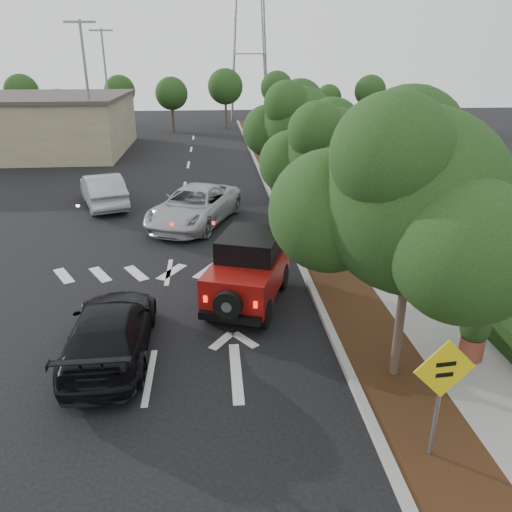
{
  "coord_description": "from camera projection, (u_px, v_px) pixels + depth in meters",
  "views": [
    {
      "loc": [
        1.6,
        -9.81,
        6.9
      ],
      "look_at": [
        2.73,
        3.0,
        1.71
      ],
      "focal_mm": 35.0,
      "sensor_mm": 36.0,
      "label": 1
    }
  ],
  "objects": [
    {
      "name": "silver_suv_ahead",
      "position": [
        194.0,
        206.0,
        21.68
      ],
      "size": [
        4.62,
        6.33,
        1.6
      ],
      "primitive_type": "imported",
      "rotation": [
        0.0,
        0.0,
        -0.39
      ],
      "color": "#AFB1B7",
      "rests_on": "ground"
    },
    {
      "name": "street_tree_far",
      "position": [
        297.0,
        209.0,
        23.98
      ],
      "size": [
        3.4,
        3.4,
        5.62
      ],
      "primitive_type": null,
      "color": "black",
      "rests_on": "ground"
    },
    {
      "name": "black_suv_oncoming",
      "position": [
        110.0,
        331.0,
        12.1
      ],
      "size": [
        2.0,
        4.74,
        1.37
      ],
      "primitive_type": "imported",
      "rotation": [
        0.0,
        0.0,
        3.16
      ],
      "color": "black",
      "rests_on": "ground"
    },
    {
      "name": "parked_suv",
      "position": [
        44.0,
        150.0,
        34.32
      ],
      "size": [
        5.07,
        3.1,
        1.61
      ],
      "primitive_type": "imported",
      "rotation": [
        0.0,
        0.0,
        1.84
      ],
      "color": "#A4A5AB",
      "rests_on": "ground"
    },
    {
      "name": "red_jeep",
      "position": [
        250.0,
        268.0,
        14.75
      ],
      "size": [
        2.9,
        4.24,
        2.08
      ],
      "rotation": [
        0.0,
        0.0,
        -0.33
      ],
      "color": "black",
      "rests_on": "ground"
    },
    {
      "name": "sidewalk",
      "position": [
        341.0,
        213.0,
        23.19
      ],
      "size": [
        2.0,
        70.0,
        0.12
      ],
      "primitive_type": "cube",
      "color": "gray",
      "rests_on": "ground"
    },
    {
      "name": "light_pole_b",
      "position": [
        112.0,
        135.0,
        46.0
      ],
      "size": [
        2.0,
        0.22,
        9.0
      ],
      "primitive_type": null,
      "color": "slate",
      "rests_on": "ground"
    },
    {
      "name": "street_tree_near",
      "position": [
        393.0,
        377.0,
        11.51
      ],
      "size": [
        3.8,
        3.8,
        5.92
      ],
      "primitive_type": null,
      "color": "black",
      "rests_on": "ground"
    },
    {
      "name": "silver_sedan_oncoming",
      "position": [
        103.0,
        190.0,
        24.27
      ],
      "size": [
        3.19,
        5.11,
        1.59
      ],
      "primitive_type": "imported",
      "rotation": [
        0.0,
        0.0,
        3.48
      ],
      "color": "#A0A2A7",
      "rests_on": "ground"
    },
    {
      "name": "terracotta_planter",
      "position": [
        474.0,
        332.0,
        11.77
      ],
      "size": [
        0.7,
        0.7,
        1.22
      ],
      "rotation": [
        0.0,
        0.0,
        0.12
      ],
      "color": "brown",
      "rests_on": "ground"
    },
    {
      "name": "light_pole_a",
      "position": [
        96.0,
        161.0,
        35.0
      ],
      "size": [
        2.0,
        0.22,
        9.0
      ],
      "primitive_type": null,
      "color": "slate",
      "rests_on": "ground"
    },
    {
      "name": "curb",
      "position": [
        279.0,
        215.0,
        22.95
      ],
      "size": [
        0.2,
        70.0,
        0.15
      ],
      "primitive_type": "cube",
      "color": "#9E9B93",
      "rests_on": "ground"
    },
    {
      "name": "speed_hump_sign",
      "position": [
        442.0,
        383.0,
        8.54
      ],
      "size": [
        1.14,
        0.13,
        2.42
      ],
      "rotation": [
        0.0,
        0.0,
        0.09
      ],
      "color": "slate",
      "rests_on": "ground"
    },
    {
      "name": "ground",
      "position": [
        150.0,
        377.0,
        11.52
      ],
      "size": [
        120.0,
        120.0,
        0.0
      ],
      "primitive_type": "plane",
      "color": "black",
      "rests_on": "ground"
    },
    {
      "name": "street_tree_mid",
      "position": [
        327.0,
        261.0,
        17.98
      ],
      "size": [
        3.2,
        3.2,
        5.32
      ],
      "primitive_type": null,
      "color": "black",
      "rests_on": "ground"
    },
    {
      "name": "transmission_tower",
      "position": [
        250.0,
        121.0,
        56.34
      ],
      "size": [
        7.0,
        4.0,
        28.0
      ],
      "primitive_type": null,
      "color": "slate",
      "rests_on": "ground"
    },
    {
      "name": "planting_strip",
      "position": [
        301.0,
        214.0,
        23.03
      ],
      "size": [
        1.8,
        70.0,
        0.12
      ],
      "primitive_type": "cube",
      "color": "black",
      "rests_on": "ground"
    },
    {
      "name": "hedge",
      "position": [
        371.0,
        205.0,
        23.18
      ],
      "size": [
        0.8,
        70.0,
        0.8
      ],
      "primitive_type": "cube",
      "color": "black",
      "rests_on": "ground"
    }
  ]
}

